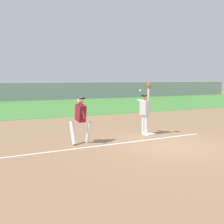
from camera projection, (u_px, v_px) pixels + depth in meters
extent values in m
plane|color=#936D4C|center=(172.00, 146.00, 9.96)|extent=(75.50, 75.50, 0.00)
cube|color=#478438|center=(56.00, 106.00, 24.42)|extent=(55.53, 14.50, 0.01)
cube|color=white|center=(64.00, 150.00, 9.31)|extent=(12.00, 0.48, 0.01)
cube|color=white|center=(149.00, 134.00, 11.85)|extent=(0.39, 0.39, 0.08)
cylinder|color=silver|center=(143.00, 125.00, 11.97)|extent=(0.16, 0.16, 0.85)
cylinder|color=silver|center=(146.00, 125.00, 11.79)|extent=(0.16, 0.16, 0.85)
cube|color=#B7B7B7|center=(145.00, 108.00, 11.79)|extent=(0.30, 0.46, 0.60)
sphere|color=tan|center=(145.00, 97.00, 11.74)|extent=(0.25, 0.25, 0.23)
cube|color=black|center=(145.00, 96.00, 11.72)|extent=(0.24, 0.22, 0.05)
cylinder|color=#B7B7B7|center=(148.00, 94.00, 11.53)|extent=(0.10, 0.10, 0.62)
cylinder|color=#B7B7B7|center=(142.00, 101.00, 11.95)|extent=(0.14, 0.63, 0.09)
ellipsoid|color=brown|center=(149.00, 85.00, 11.49)|extent=(0.16, 0.29, 0.32)
cylinder|color=white|center=(89.00, 132.00, 10.24)|extent=(0.18, 0.44, 0.85)
cylinder|color=white|center=(73.00, 133.00, 10.11)|extent=(0.18, 0.44, 0.85)
cube|color=maroon|center=(81.00, 113.00, 10.09)|extent=(0.29, 0.54, 0.66)
sphere|color=#DBAD84|center=(80.00, 100.00, 10.03)|extent=(0.24, 0.24, 0.23)
cube|color=black|center=(81.00, 98.00, 10.04)|extent=(0.23, 0.21, 0.05)
cylinder|color=maroon|center=(78.00, 110.00, 10.27)|extent=(0.11, 0.41, 0.58)
cylinder|color=maroon|center=(83.00, 111.00, 9.89)|extent=(0.11, 0.41, 0.58)
sphere|color=white|center=(140.00, 90.00, 11.30)|extent=(0.07, 0.07, 0.07)
cube|color=#93999E|center=(39.00, 92.00, 30.79)|extent=(55.53, 0.06, 1.93)
cylinder|color=yellow|center=(39.00, 83.00, 30.67)|extent=(55.53, 0.06, 0.06)
cylinder|color=gray|center=(39.00, 92.00, 30.79)|extent=(0.08, 0.08, 1.93)
cylinder|color=gray|center=(145.00, 90.00, 36.80)|extent=(0.08, 0.08, 1.93)
cylinder|color=gray|center=(222.00, 88.00, 42.81)|extent=(0.08, 0.08, 1.93)
cylinder|color=black|center=(7.00, 96.00, 34.32)|extent=(0.62, 0.27, 0.60)
cylinder|color=black|center=(10.00, 97.00, 32.70)|extent=(0.62, 0.27, 0.60)
cube|color=tan|center=(41.00, 93.00, 35.08)|extent=(4.56, 2.31, 0.55)
cube|color=#2D333D|center=(41.00, 89.00, 35.02)|extent=(2.36, 1.95, 0.40)
cylinder|color=black|center=(50.00, 95.00, 36.66)|extent=(0.62, 0.28, 0.60)
cylinder|color=black|center=(55.00, 95.00, 35.05)|extent=(0.62, 0.28, 0.60)
cylinder|color=black|center=(27.00, 95.00, 35.17)|extent=(0.62, 0.28, 0.60)
cylinder|color=black|center=(31.00, 96.00, 33.55)|extent=(0.62, 0.28, 0.60)
cube|color=#1E6B33|center=(74.00, 93.00, 36.71)|extent=(4.47, 2.06, 0.55)
cube|color=#2D333D|center=(74.00, 89.00, 36.65)|extent=(2.26, 1.83, 0.40)
cylinder|color=black|center=(82.00, 94.00, 38.25)|extent=(0.61, 0.24, 0.60)
cylinder|color=black|center=(87.00, 95.00, 36.58)|extent=(0.61, 0.24, 0.60)
cylinder|color=black|center=(61.00, 95.00, 36.90)|extent=(0.61, 0.24, 0.60)
cylinder|color=black|center=(66.00, 95.00, 35.23)|extent=(0.61, 0.24, 0.60)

